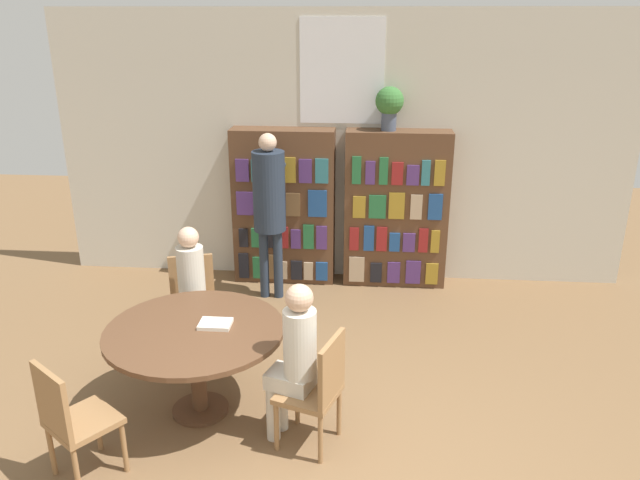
% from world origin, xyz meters
% --- Properties ---
extents(wall_back, '(6.40, 0.07, 3.00)m').
position_xyz_m(wall_back, '(0.00, 3.76, 1.51)').
color(wall_back, beige).
rests_on(wall_back, ground_plane).
extents(bookshelf_left, '(1.14, 0.34, 1.76)m').
position_xyz_m(bookshelf_left, '(-0.63, 3.56, 0.88)').
color(bookshelf_left, brown).
rests_on(bookshelf_left, ground_plane).
extents(bookshelf_right, '(1.14, 0.34, 1.76)m').
position_xyz_m(bookshelf_right, '(0.63, 3.56, 0.88)').
color(bookshelf_right, brown).
rests_on(bookshelf_right, ground_plane).
extents(flower_vase, '(0.30, 0.30, 0.46)m').
position_xyz_m(flower_vase, '(0.51, 3.57, 2.03)').
color(flower_vase, '#475166').
rests_on(flower_vase, bookshelf_right).
extents(reading_table, '(1.35, 1.35, 0.73)m').
position_xyz_m(reading_table, '(-0.94, 0.94, 0.63)').
color(reading_table, brown).
rests_on(reading_table, ground_plane).
extents(chair_near_camera, '(0.56, 0.56, 0.88)m').
position_xyz_m(chair_near_camera, '(-1.55, 0.13, 0.49)').
color(chair_near_camera, olive).
rests_on(chair_near_camera, ground_plane).
extents(chair_left_side, '(0.50, 0.50, 0.88)m').
position_xyz_m(chair_left_side, '(-1.24, 1.91, 0.49)').
color(chair_left_side, olive).
rests_on(chair_left_side, ground_plane).
extents(chair_far_side, '(0.51, 0.51, 0.88)m').
position_xyz_m(chair_far_side, '(0.01, 0.61, 0.49)').
color(chair_far_side, olive).
rests_on(chair_far_side, ground_plane).
extents(seated_reader_left, '(0.32, 0.38, 1.23)m').
position_xyz_m(seated_reader_left, '(-1.19, 1.73, 0.69)').
color(seated_reader_left, beige).
rests_on(seated_reader_left, ground_plane).
extents(seated_reader_right, '(0.38, 0.32, 1.25)m').
position_xyz_m(seated_reader_right, '(-0.16, 0.67, 0.70)').
color(seated_reader_right, beige).
rests_on(seated_reader_right, ground_plane).
extents(librarian_standing, '(0.34, 0.61, 1.80)m').
position_xyz_m(librarian_standing, '(-0.71, 3.06, 1.12)').
color(librarian_standing, '#232D3D').
rests_on(librarian_standing, ground_plane).
extents(open_book_on_table, '(0.24, 0.18, 0.03)m').
position_xyz_m(open_book_on_table, '(-0.80, 0.99, 0.74)').
color(open_book_on_table, silver).
rests_on(open_book_on_table, reading_table).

